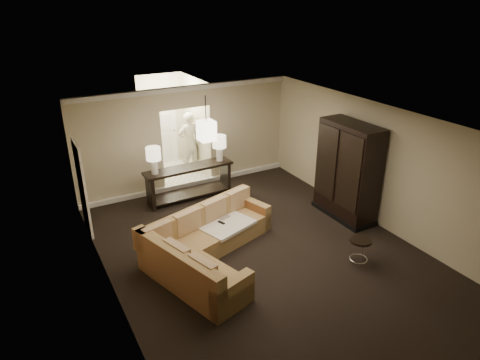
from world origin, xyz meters
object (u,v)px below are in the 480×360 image
coffee_table (222,230)px  sectional_sofa (207,246)px  person (189,139)px  drink_table (360,246)px  console_table (189,180)px  armoire (347,173)px

coffee_table → sectional_sofa: bearing=-136.0°
person → drink_table: bearing=95.8°
coffee_table → console_table: console_table is taller
armoire → drink_table: (-1.09, -1.69, -0.71)m
coffee_table → console_table: size_ratio=0.60×
coffee_table → drink_table: bearing=-47.4°
drink_table → person: size_ratio=0.27×
armoire → person: armoire is taller
sectional_sofa → armoire: armoire is taller
console_table → person: bearing=65.5°
coffee_table → person: (0.93, 3.96, 0.78)m
sectional_sofa → coffee_table: bearing=27.0°
sectional_sofa → drink_table: 3.03m
console_table → drink_table: size_ratio=4.23×
sectional_sofa → drink_table: (2.61, -1.54, 0.04)m
coffee_table → drink_table: drink_table is taller
sectional_sofa → armoire: bearing=-14.6°
armoire → person: bearing=115.8°
drink_table → person: person is taller
drink_table → sectional_sofa: bearing=149.5°
console_table → armoire: (2.89, -2.66, 0.57)m
person → coffee_table: bearing=72.8°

